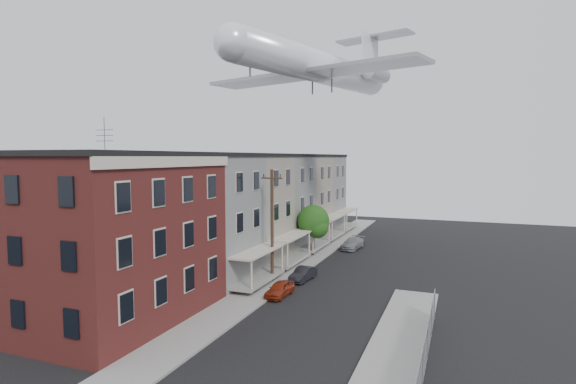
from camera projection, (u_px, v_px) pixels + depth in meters
The scene contains 17 objects.
sidewalk_left at pixel (299, 264), 41.48m from camera, with size 3.00×62.00×0.12m, color gray.
sidewalk_right at pixel (390, 371), 20.78m from camera, with size 3.00×26.00×0.12m, color gray.
curb_left at pixel (314, 266), 40.95m from camera, with size 0.15×62.00×0.14m, color gray.
curb_right at pixel (359, 366), 21.30m from camera, with size 0.15×26.00×0.14m, color gray.
corner_building at pixel (106, 235), 27.62m from camera, with size 10.31×12.30×12.15m.
row_house_a at pixel (193, 217), 36.44m from camera, with size 11.98×7.00×10.30m.
row_house_b at pixel (234, 208), 42.95m from camera, with size 11.98×7.00×10.30m.
row_house_c at pixel (264, 201), 49.45m from camera, with size 11.98×7.00×10.30m.
row_house_d at pixel (287, 196), 55.96m from camera, with size 11.98×7.00×10.30m.
row_house_e at pixel (305, 192), 62.47m from camera, with size 11.98×7.00×10.30m.
chainlink_fence at pixel (423, 367), 19.24m from camera, with size 0.06×18.06×1.90m.
utility_pole at pixel (272, 224), 35.58m from camera, with size 1.80×0.26×9.00m.
street_tree at pixel (314, 222), 44.78m from camera, with size 3.22×3.20×5.20m.
car_near at pixel (280, 289), 32.10m from camera, with size 1.27×3.16×1.07m, color maroon.
car_mid at pixel (303, 274), 36.22m from camera, with size 1.14×3.26×1.07m, color black.
car_far at pixel (353, 243), 48.68m from camera, with size 1.69×4.16×1.21m, color gray.
airplane at pixel (320, 67), 43.68m from camera, with size 22.96×26.26×7.59m.
Camera 1 is at (8.34, -14.43, 9.97)m, focal length 28.00 mm.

